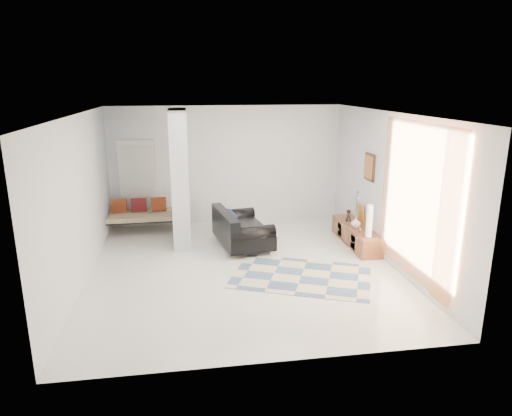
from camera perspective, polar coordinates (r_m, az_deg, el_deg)
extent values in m
plane|color=silver|center=(8.51, -1.62, -7.45)|extent=(6.00, 6.00, 0.00)
plane|color=white|center=(7.86, -1.77, 11.72)|extent=(6.00, 6.00, 0.00)
plane|color=white|center=(10.99, -3.67, 5.38)|extent=(6.00, 0.00, 6.00)
plane|color=white|center=(5.24, 2.48, -5.88)|extent=(6.00, 0.00, 6.00)
plane|color=white|center=(8.21, -21.11, 0.94)|extent=(0.00, 6.00, 6.00)
plane|color=white|center=(8.84, 16.31, 2.33)|extent=(0.00, 6.00, 6.00)
cube|color=silver|center=(9.57, -9.47, 3.71)|extent=(0.35, 1.20, 2.80)
cube|color=white|center=(11.04, -14.55, 2.95)|extent=(0.85, 0.06, 2.04)
plane|color=orange|center=(7.79, 19.32, 0.76)|extent=(0.00, 2.55, 2.55)
cube|color=#3F2611|center=(9.58, 14.01, 4.99)|extent=(0.04, 0.45, 0.55)
cube|color=brown|center=(9.86, 12.40, -3.33)|extent=(0.45, 1.84, 0.40)
cube|color=#3F2611|center=(9.42, 12.06, -4.19)|extent=(0.02, 0.25, 0.28)
cube|color=#3F2611|center=(10.15, 10.44, -2.68)|extent=(0.02, 0.25, 0.28)
cube|color=#F6B648|center=(10.03, 12.97, -0.64)|extent=(0.09, 0.32, 0.40)
cube|color=silver|center=(9.38, 12.81, -2.65)|extent=(0.04, 0.10, 0.12)
cylinder|color=silver|center=(8.91, -2.73, -6.04)|extent=(0.05, 0.05, 0.10)
cylinder|color=silver|center=(10.12, -4.78, -3.42)|extent=(0.05, 0.05, 0.10)
cylinder|color=silver|center=(9.12, 1.78, -5.51)|extent=(0.05, 0.05, 0.10)
cylinder|color=silver|center=(10.31, -0.77, -3.01)|extent=(0.05, 0.05, 0.10)
cube|color=black|center=(9.54, -1.68, -3.29)|extent=(1.19, 1.71, 0.30)
cube|color=black|center=(9.34, -3.88, -1.59)|extent=(0.46, 1.58, 0.36)
cylinder|color=black|center=(8.86, -0.45, -3.18)|extent=(0.93, 0.42, 0.28)
cylinder|color=black|center=(10.08, -2.79, -0.90)|extent=(0.93, 0.42, 0.28)
cube|color=black|center=(9.37, -3.17, -1.41)|extent=(0.23, 0.59, 0.31)
cylinder|color=black|center=(10.46, -18.70, -2.72)|extent=(0.04, 0.04, 0.40)
cylinder|color=black|center=(10.34, -8.31, -2.24)|extent=(0.04, 0.04, 0.40)
cylinder|color=black|center=(11.20, -18.18, -1.50)|extent=(0.04, 0.04, 0.40)
cylinder|color=black|center=(11.09, -8.49, -1.04)|extent=(0.04, 0.04, 0.40)
cube|color=beige|center=(10.68, -13.50, -0.94)|extent=(1.93, 0.86, 0.12)
cube|color=maroon|center=(10.82, -16.75, 0.25)|extent=(0.34, 0.17, 0.33)
cube|color=#5A1618|center=(10.78, -14.42, 0.36)|extent=(0.34, 0.17, 0.33)
cube|color=maroon|center=(10.76, -12.07, 0.48)|extent=(0.34, 0.17, 0.33)
cube|color=beige|center=(8.18, 5.69, -8.46)|extent=(2.79, 2.37, 0.01)
cylinder|color=white|center=(9.10, 13.99, -1.58)|extent=(0.12, 0.12, 0.64)
imported|color=silver|center=(9.69, 12.36, -1.75)|extent=(0.23, 0.23, 0.21)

